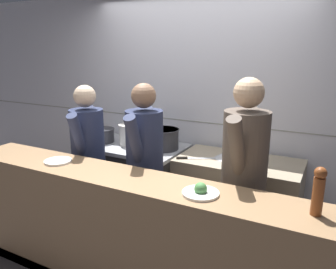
{
  "coord_description": "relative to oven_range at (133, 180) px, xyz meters",
  "views": [
    {
      "loc": [
        1.42,
        -2.09,
        1.94
      ],
      "look_at": [
        -0.0,
        0.61,
        1.15
      ],
      "focal_mm": 35.0,
      "sensor_mm": 36.0,
      "label": 1
    }
  ],
  "objects": [
    {
      "name": "chef_sous",
      "position": [
        0.54,
        -0.59,
        0.49
      ],
      "size": [
        0.39,
        0.73,
        1.67
      ],
      "rotation": [
        0.0,
        0.0,
        0.18
      ],
      "color": "black",
      "rests_on": "ground_plane"
    },
    {
      "name": "chef_line",
      "position": [
        1.45,
        -0.58,
        0.53
      ],
      "size": [
        0.37,
        0.76,
        1.75
      ],
      "rotation": [
        0.0,
        0.0,
        -0.03
      ],
      "color": "black",
      "rests_on": "ground_plane"
    },
    {
      "name": "oven_range",
      "position": [
        0.0,
        0.0,
        0.0
      ],
      "size": [
        1.21,
        0.71,
        0.88
      ],
      "color": "#232326",
      "rests_on": "ground_plane"
    },
    {
      "name": "stock_pot",
      "position": [
        -0.39,
        -0.05,
        0.52
      ],
      "size": [
        0.3,
        0.3,
        0.16
      ],
      "color": "#2D2D33",
      "rests_on": "oven_range"
    },
    {
      "name": "chef_head_cook",
      "position": [
        -0.1,
        -0.62,
        0.46
      ],
      "size": [
        0.42,
        0.7,
        1.62
      ],
      "rotation": [
        0.0,
        0.0,
        0.32
      ],
      "color": "black",
      "rests_on": "ground_plane"
    },
    {
      "name": "braising_pot",
      "position": [
        0.39,
        0.04,
        0.56
      ],
      "size": [
        0.35,
        0.35,
        0.22
      ],
      "color": "#2D2D33",
      "rests_on": "oven_range"
    },
    {
      "name": "pass_counter",
      "position": [
        0.63,
        -1.08,
        0.06
      ],
      "size": [
        3.13,
        0.45,
        1.0
      ],
      "color": "#93704C",
      "rests_on": "ground_plane"
    },
    {
      "name": "sauce_pot",
      "position": [
        -0.03,
        -0.0,
        0.57
      ],
      "size": [
        0.25,
        0.25,
        0.24
      ],
      "color": "beige",
      "rests_on": "oven_range"
    },
    {
      "name": "chefs_knife",
      "position": [
        0.83,
        -0.17,
        0.46
      ],
      "size": [
        0.35,
        0.22,
        0.02
      ],
      "color": "#B7BABF",
      "rests_on": "prep_counter"
    },
    {
      "name": "prep_counter",
      "position": [
        1.26,
        -0.0,
        0.0
      ],
      "size": [
        1.19,
        0.65,
        0.9
      ],
      "color": "gray",
      "rests_on": "ground_plane"
    },
    {
      "name": "wall_back_tiled",
      "position": [
        0.63,
        0.4,
        0.86
      ],
      "size": [
        8.0,
        0.06,
        2.6
      ],
      "color": "silver",
      "rests_on": "ground_plane"
    },
    {
      "name": "plated_dish_appetiser",
      "position": [
        1.3,
        -1.11,
        0.58
      ],
      "size": [
        0.25,
        0.25,
        0.09
      ],
      "color": "white",
      "rests_on": "pass_counter"
    },
    {
      "name": "mixing_bowl_steel",
      "position": [
        1.13,
        -0.0,
        0.49
      ],
      "size": [
        0.24,
        0.24,
        0.07
      ],
      "color": "#B7BABF",
      "rests_on": "prep_counter"
    },
    {
      "name": "pepper_mill",
      "position": [
        2.01,
        -1.06,
        0.72
      ],
      "size": [
        0.07,
        0.07,
        0.3
      ],
      "color": "brown",
      "rests_on": "pass_counter"
    },
    {
      "name": "plated_dish_main",
      "position": [
        -0.04,
        -1.08,
        0.57
      ],
      "size": [
        0.23,
        0.23,
        0.02
      ],
      "color": "white",
      "rests_on": "pass_counter"
    }
  ]
}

